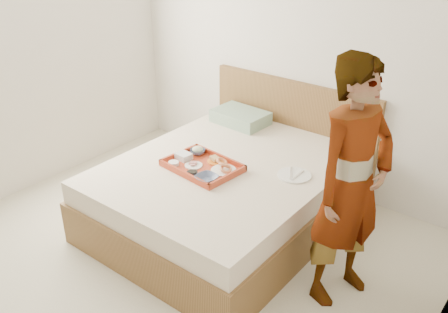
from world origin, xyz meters
The scene contains 17 objects.
ground centered at (0.00, 0.00, 0.00)m, with size 3.50×4.00×0.01m, color beige.
wall_back centered at (0.00, 2.00, 1.30)m, with size 3.50×0.01×2.60m, color silver.
wall_right centered at (1.75, 0.00, 1.30)m, with size 0.01×4.00×2.60m, color silver.
bed centered at (0.04, 1.00, 0.27)m, with size 1.65×2.00×0.53m, color brown.
headboard centered at (0.04, 1.97, 0.47)m, with size 1.65×0.06×0.95m, color brown.
pillow centered at (-0.37, 1.72, 0.59)m, with size 0.49×0.33×0.12m, color gray.
tray centered at (-0.07, 0.83, 0.56)m, with size 0.56×0.40×0.05m, color #B64629.
prawn_plate centered at (0.11, 0.87, 0.55)m, with size 0.19×0.19×0.01m, color white.
navy_bowl_big centered at (0.10, 0.68, 0.56)m, with size 0.16×0.16×0.04m, color navy.
sauce_dish centered at (-0.04, 0.68, 0.56)m, with size 0.08×0.08×0.03m, color black.
meat_plate centered at (-0.12, 0.79, 0.55)m, with size 0.14×0.14×0.01m, color white.
bread_plate centered at (-0.03, 0.95, 0.55)m, with size 0.14×0.14×0.01m, color orange.
salad_bowl centered at (-0.24, 0.97, 0.56)m, with size 0.12×0.12×0.04m, color navy.
plastic_tub centered at (-0.26, 0.83, 0.57)m, with size 0.12×0.10×0.05m, color silver.
cheese_round centered at (-0.26, 0.71, 0.56)m, with size 0.08×0.08×0.03m, color white.
dinner_plate centered at (0.55, 1.16, 0.54)m, with size 0.25×0.25×0.01m, color white.
person centered at (1.13, 0.82, 0.81)m, with size 0.59×0.39×1.63m, color white.
Camera 1 is at (2.10, -1.67, 2.31)m, focal length 39.28 mm.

